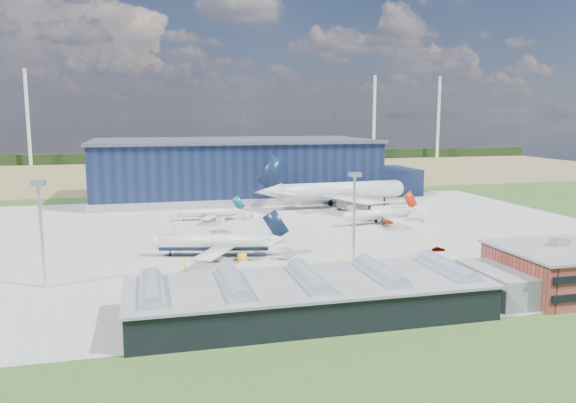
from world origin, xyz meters
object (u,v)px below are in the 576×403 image
at_px(light_mast_center, 354,204).
at_px(airliner_regional, 207,209).
at_px(gse_van_a, 423,265).
at_px(gse_van_b, 422,209).
at_px(gse_tug_a, 343,264).
at_px(car_b, 558,253).
at_px(hangar, 240,171).
at_px(light_mast_west, 41,216).
at_px(car_a, 439,249).
at_px(airliner_navy, 214,234).
at_px(airliner_widebody, 340,182).
at_px(gse_tug_b, 242,257).
at_px(gse_cart_a, 255,216).
at_px(airliner_red, 378,209).
at_px(gse_cart_b, 220,220).

distance_m(light_mast_center, airliner_regional, 76.28).
xyz_separation_m(gse_van_a, gse_van_b, (38.43, 74.48, -0.28)).
height_order(gse_tug_a, car_b, gse_tug_a).
relative_size(hangar, light_mast_west, 6.30).
distance_m(light_mast_center, car_a, 32.75).
xyz_separation_m(light_mast_center, airliner_navy, (-31.72, 18.00, -9.44)).
bearing_deg(gse_tug_a, light_mast_center, -18.22).
xyz_separation_m(airliner_widebody, gse_tug_b, (-51.78, -72.49, -9.68)).
distance_m(airliner_widebody, car_a, 76.98).
distance_m(light_mast_center, gse_cart_a, 73.52).
relative_size(airliner_regional, gse_cart_a, 7.68).
xyz_separation_m(gse_tug_a, gse_van_a, (17.73, -7.39, 0.57)).
relative_size(airliner_regional, gse_van_b, 5.88).
bearing_deg(light_mast_west, gse_tug_a, 0.09).
bearing_deg(gse_tug_a, airliner_red, 42.49).
xyz_separation_m(car_a, car_b, (28.19, -11.71, 0.04)).
distance_m(airliner_widebody, gse_cart_b, 54.52).
relative_size(airliner_red, gse_cart_b, 11.58).
relative_size(gse_van_a, gse_van_b, 1.35).
height_order(light_mast_west, gse_van_b, light_mast_west).
relative_size(car_a, car_b, 0.91).
relative_size(airliner_widebody, car_b, 16.19).
height_order(hangar, airliner_widebody, hangar).
distance_m(gse_tug_a, gse_cart_a, 71.57).
relative_size(airliner_red, car_a, 8.75).
relative_size(light_mast_center, gse_cart_a, 6.96).
bearing_deg(light_mast_center, gse_cart_a, 98.54).
bearing_deg(gse_van_b, light_mast_center, -163.36).
height_order(airliner_red, car_b, airliner_red).
bearing_deg(car_a, gse_tug_a, 107.82).
xyz_separation_m(airliner_regional, car_b, (84.21, -73.06, -3.49)).
bearing_deg(hangar, gse_van_a, -80.46).
height_order(hangar, gse_tug_a, hangar).
bearing_deg(gse_van_b, airliner_red, 179.79).
xyz_separation_m(light_mast_center, airliner_regional, (-28.12, 70.00, -11.29)).
bearing_deg(airliner_red, gse_van_b, -157.09).
relative_size(gse_tug_a, gse_van_a, 0.57).
bearing_deg(gse_cart_a, car_b, -54.82).
relative_size(light_mast_center, airliner_navy, 0.63).
height_order(airliner_widebody, gse_cart_b, airliner_widebody).
xyz_separation_m(airliner_regional, car_a, (56.02, -61.35, -3.53)).
bearing_deg(airliner_navy, airliner_red, -138.20).
bearing_deg(light_mast_west, airliner_regional, 59.11).
height_order(airliner_red, gse_tug_b, airliner_red).
relative_size(airliner_red, gse_van_b, 7.26).
bearing_deg(gse_tug_a, gse_van_a, -38.60).
height_order(hangar, gse_van_b, hangar).
relative_size(light_mast_center, car_b, 5.84).
bearing_deg(light_mast_center, car_b, -3.12).
xyz_separation_m(hangar, gse_van_a, (22.20, -132.09, -10.34)).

